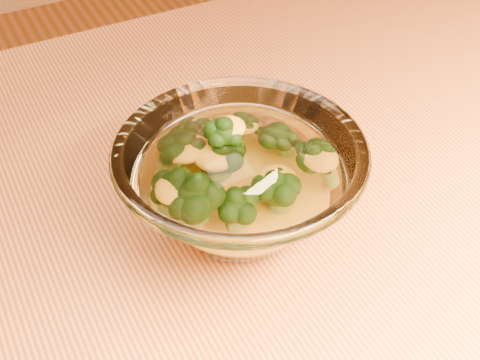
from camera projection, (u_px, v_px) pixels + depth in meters
name	position (u px, v px, depth m)	size (l,w,h in m)	color
table	(216.00, 308.00, 0.65)	(1.20, 0.80, 0.75)	#DE7442
glass_bowl	(240.00, 184.00, 0.56)	(0.21, 0.21, 0.09)	white
cheese_sauce	(240.00, 201.00, 0.57)	(0.11, 0.11, 0.03)	orange
broccoli_heap	(226.00, 173.00, 0.56)	(0.14, 0.12, 0.07)	black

